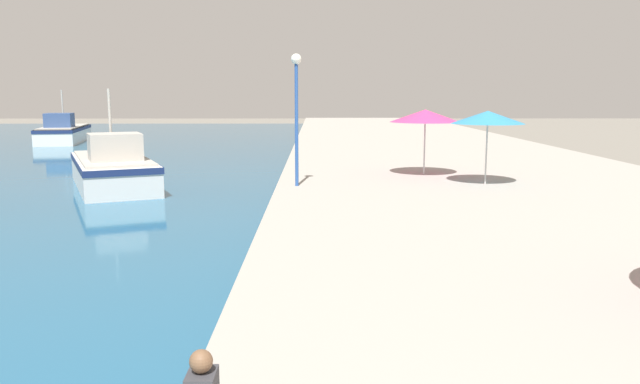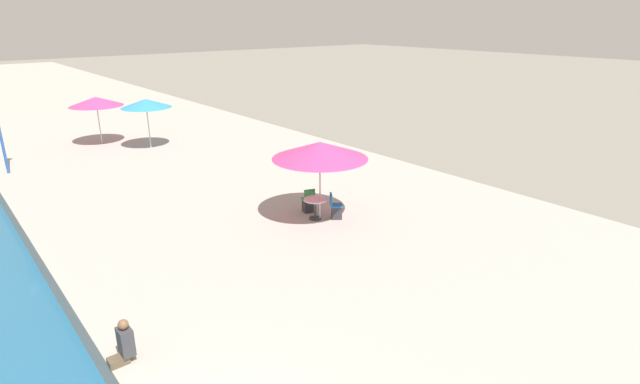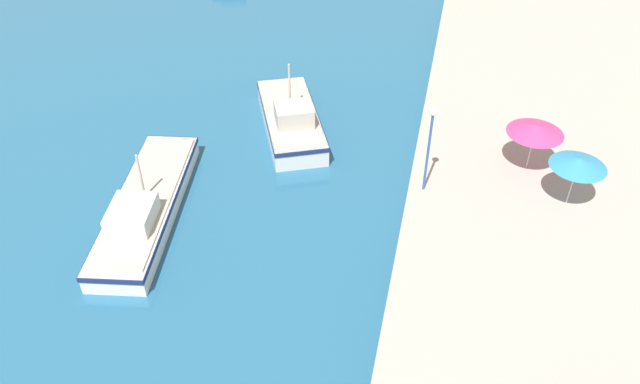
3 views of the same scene
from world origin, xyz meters
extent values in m
cube|color=#235B7F|center=(-28.00, 37.00, 0.02)|extent=(56.00, 90.00, 0.04)
cube|color=#A39E93|center=(8.00, 37.00, 0.40)|extent=(16.00, 90.00, 0.80)
cube|color=white|center=(-12.11, 16.14, 0.54)|extent=(4.47, 10.90, 0.99)
cube|color=navy|center=(-12.11, 16.14, 0.91)|extent=(4.54, 11.02, 0.25)
cube|color=#ADA89E|center=(-12.11, 16.14, 1.08)|extent=(4.11, 10.03, 0.10)
cube|color=silver|center=(-11.80, 14.31, 1.58)|extent=(2.27, 2.62, 0.90)
cylinder|color=#B7B2A8|center=(-12.11, 16.14, 2.33)|extent=(0.12, 0.12, 2.39)
cube|color=silver|center=(-7.33, 24.98, 0.64)|extent=(5.86, 8.45, 1.20)
cube|color=navy|center=(-7.33, 24.98, 1.12)|extent=(5.95, 8.54, 0.25)
cube|color=#ADA89E|center=(-7.33, 24.98, 1.29)|extent=(5.39, 7.77, 0.10)
cube|color=#B7B2A8|center=(-6.77, 23.70, 1.88)|extent=(2.55, 2.42, 1.08)
cylinder|color=#B7B2A8|center=(-7.33, 24.98, 2.78)|extent=(0.12, 0.12, 2.88)
cylinder|color=#B7B7B7|center=(7.48, 20.56, 1.95)|extent=(0.06, 0.06, 2.31)
cone|color=teal|center=(7.48, 20.56, 3.18)|extent=(2.59, 2.59, 0.45)
cylinder|color=#B7B7B7|center=(5.71, 23.10, 1.92)|extent=(0.06, 0.06, 2.25)
cone|color=#E5387A|center=(5.71, 23.10, 3.15)|extent=(2.80, 2.80, 0.49)
cylinder|color=#28519E|center=(0.72, 20.11, 2.90)|extent=(0.12, 0.12, 4.20)
sphere|color=white|center=(0.72, 20.11, 5.18)|extent=(0.36, 0.36, 0.36)
camera|label=1|loc=(1.41, -1.60, 4.02)|focal=35.00mm
camera|label=2|loc=(-1.94, -5.45, 7.49)|focal=28.00mm
camera|label=3|loc=(1.16, -4.47, 19.71)|focal=35.00mm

